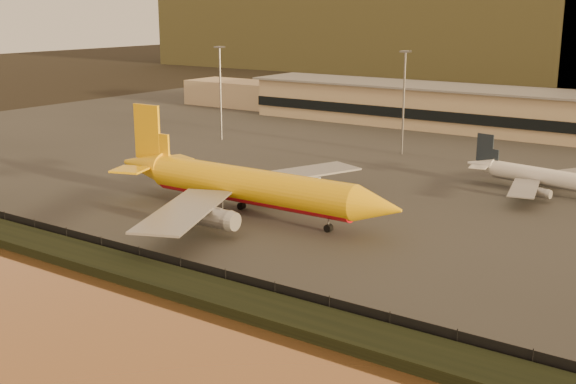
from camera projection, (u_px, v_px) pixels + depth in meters
The scene contains 10 objects.
ground at pixel (229, 247), 110.87m from camera, with size 900.00×900.00×0.00m, color black.
embankment at pixel (149, 276), 97.16m from camera, with size 320.00×7.00×1.40m, color black.
tarmac at pixel (462, 149), 186.43m from camera, with size 320.00×220.00×0.20m, color #2D2D2D.
perimeter_fence at pixel (170, 263), 100.20m from camera, with size 300.00×0.05×2.20m, color black.
terminal_building at pixel (456, 108), 217.23m from camera, with size 202.00×25.00×12.60m.
apron_light_masts at pixel (497, 101), 158.35m from camera, with size 152.20×12.20×25.40m.
dhl_cargo_jet at pixel (246, 186), 125.58m from camera, with size 59.59×58.61×17.86m.
white_narrowbody_jet at pixel (547, 178), 141.62m from camera, with size 35.17×33.92×10.13m.
gse_vehicle_yellow at pixel (356, 205), 130.45m from camera, with size 3.79×1.71×1.71m, color yellow.
gse_vehicle_white at pixel (310, 181), 148.06m from camera, with size 4.18×1.88×1.88m, color white.
Camera 1 is at (67.43, -81.34, 35.79)m, focal length 45.00 mm.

